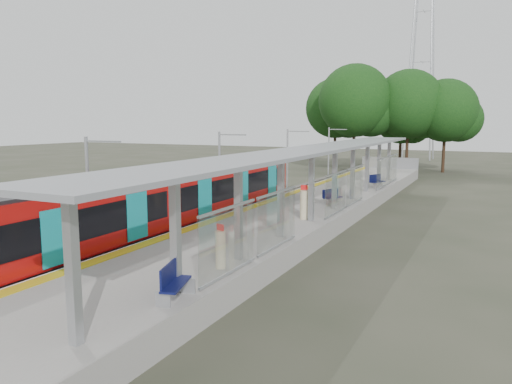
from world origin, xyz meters
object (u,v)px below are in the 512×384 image
train (151,205)px  bench_near (173,281)px  bench_mid (332,196)px  info_pillar_far (304,204)px  info_pillar_near (220,249)px  litter_bin (338,194)px  bench_far (376,181)px

train → bench_near: (6.82, -7.86, -0.49)m
bench_mid → train: bearing=-96.1°
train → info_pillar_far: bearing=39.6°
info_pillar_far → bench_near: bearing=-105.6°
train → info_pillar_near: bearing=-35.2°
info_pillar_far → litter_bin: 6.76m
litter_bin → bench_far: bearing=83.7°
bench_near → info_pillar_near: info_pillar_near is taller
train → info_pillar_far: 7.82m
bench_near → info_pillar_far: bearing=76.3°
train → info_pillar_near: 7.95m
train → bench_mid: bearing=59.9°
bench_near → litter_bin: size_ratio=1.90×
info_pillar_near → litter_bin: info_pillar_near is taller
bench_mid → info_pillar_near: info_pillar_near is taller
info_pillar_near → info_pillar_far: 9.57m
train → info_pillar_far: (6.03, 4.98, -0.27)m
bench_near → litter_bin: (-0.98, 19.58, -0.13)m
bench_near → bench_mid: size_ratio=1.14×
train → info_pillar_near: size_ratio=17.58×
litter_bin → bench_near: bearing=-87.1°
train → info_pillar_far: train is taller
train → bench_far: 20.38m
info_pillar_far → train: bearing=-159.6°
bench_far → litter_bin: size_ratio=1.81×
bench_mid → litter_bin: bearing=116.5°
train → info_pillar_far: size_ratio=15.33×
train → litter_bin: (5.84, 11.73, -0.62)m
bench_near → info_pillar_near: 3.30m
info_pillar_near → info_pillar_far: (-0.47, 9.55, 0.10)m
info_pillar_near → bench_far: bearing=108.4°
bench_near → bench_far: (-0.15, 27.11, -0.03)m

